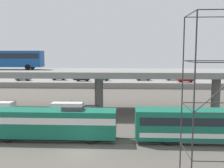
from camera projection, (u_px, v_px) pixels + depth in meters
name	position (u px, v px, depth m)	size (l,w,h in m)	color
ground_plane	(80.00, 153.00, 27.84)	(260.00, 260.00, 0.00)	#565149
rail_strip_near	(85.00, 142.00, 31.08)	(110.00, 0.12, 0.12)	#59544C
rail_strip_far	(87.00, 138.00, 32.53)	(110.00, 0.12, 0.12)	#59544C
train_locomotive	(45.00, 122.00, 31.79)	(16.56, 3.04, 4.18)	#14664C
highway_overpass	(99.00, 74.00, 46.90)	(96.00, 11.44, 7.35)	gray
transit_bus_on_overpass	(10.00, 58.00, 48.36)	(12.00, 2.68, 3.40)	#14478C
service_truck_east	(74.00, 112.00, 39.88)	(6.80, 2.46, 3.04)	black
scaffolding_tower	(213.00, 102.00, 18.83)	(3.67, 3.67, 13.15)	#2D2D30
pier_parking_lot	(110.00, 84.00, 82.29)	(77.88, 11.14, 1.71)	gray
parked_car_0	(23.00, 78.00, 82.66)	(4.64, 1.92, 1.50)	#515459
parked_car_1	(144.00, 78.00, 83.13)	(4.46, 1.96, 1.50)	#0C4C26
parked_car_2	(83.00, 79.00, 81.24)	(4.24, 1.94, 1.50)	black
parked_car_3	(185.00, 80.00, 78.49)	(4.56, 1.92, 1.50)	maroon
parked_car_4	(59.00, 78.00, 84.25)	(4.50, 1.99, 1.50)	#515459
parked_car_5	(103.00, 78.00, 82.21)	(4.07, 1.83, 1.50)	#0C4C26
parked_car_6	(79.00, 77.00, 85.01)	(4.43, 1.85, 1.50)	#515459
parked_car_7	(173.00, 78.00, 83.69)	(4.61, 1.82, 1.50)	navy
harbor_water	(113.00, 79.00, 105.20)	(140.00, 36.00, 0.01)	#385B7A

